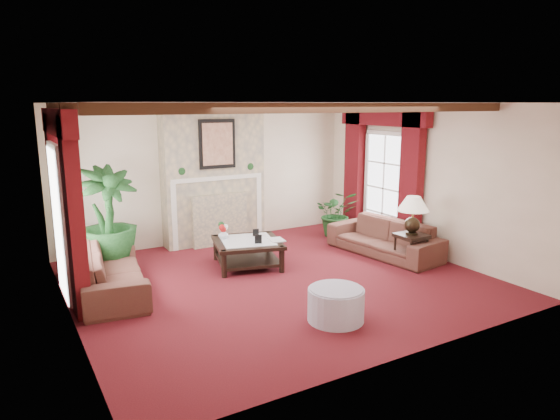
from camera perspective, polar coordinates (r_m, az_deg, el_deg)
floor at (r=7.83m, az=-0.06°, el=-8.03°), size 6.00×6.00×0.00m
ceiling at (r=7.35m, az=-0.06°, el=12.15°), size 6.00×6.00×0.00m
back_wall at (r=9.92m, az=-8.05°, el=4.19°), size 6.00×0.02×2.70m
left_wall at (r=6.54m, az=-23.47°, el=-0.76°), size 0.02×5.50×2.70m
right_wall at (r=9.32m, az=16.15°, el=3.33°), size 0.02×5.50×2.70m
ceiling_beams at (r=7.35m, az=-0.06°, el=11.69°), size 6.00×3.00×0.12m
fireplace at (r=9.64m, az=-7.83°, el=12.02°), size 2.00×0.52×2.70m
french_door_left at (r=7.42m, az=-24.69°, el=6.66°), size 0.10×1.10×2.16m
french_door_right at (r=9.94m, az=12.11°, el=8.58°), size 0.10×1.10×2.16m
curtains_left at (r=7.41m, az=-24.13°, el=9.96°), size 0.20×2.40×2.55m
curtains_right at (r=9.85m, az=11.74°, el=11.01°), size 0.20×2.40×2.55m
sofa_left at (r=7.64m, az=-18.73°, el=-5.85°), size 2.34×1.24×0.85m
sofa_right at (r=9.21m, az=11.84°, el=-2.48°), size 2.30×1.20×0.83m
potted_palm at (r=8.66m, az=-18.93°, el=-3.39°), size 1.65×2.10×0.96m
small_plant at (r=10.35m, az=6.48°, el=-0.94°), size 1.67×1.68×0.75m
coffee_table at (r=8.45m, az=-3.73°, el=-4.95°), size 1.32×1.32×0.44m
side_table at (r=8.73m, az=14.71°, el=-4.41°), size 0.56×0.56×0.54m
ottoman at (r=6.43m, az=6.40°, el=-10.72°), size 0.71×0.71×0.42m
table_lamp at (r=8.58m, az=14.92°, el=-0.54°), size 0.52×0.52×0.67m
flower_vase at (r=8.49m, az=-6.50°, el=-2.77°), size 0.18×0.18×0.17m
book at (r=8.28m, az=-1.14°, el=-2.55°), size 0.24×0.10×0.32m
photo_frame_a at (r=8.16m, az=-2.50°, el=-3.37°), size 0.11×0.06×0.15m
photo_frame_b at (r=8.61m, az=-2.78°, el=-2.62°), size 0.11×0.04×0.14m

